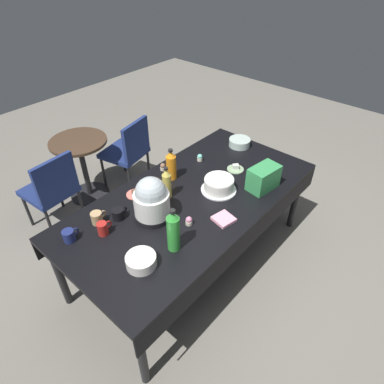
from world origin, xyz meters
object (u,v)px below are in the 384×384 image
coffee_mug_black (118,214)px  coffee_mug_tan (97,218)px  soda_bottle_lime_soda (173,231)px  cupcake_rose (189,221)px  maroon_chair_left (52,188)px  maroon_chair_right (129,149)px  glass_salad_bowl (240,142)px  soda_bottle_orange_juice (171,165)px  dessert_plate_white (272,170)px  cupcake_lemon (200,158)px  dessert_plate_coral (135,194)px  cupcake_cocoa (163,167)px  frosted_layer_cake (219,185)px  soda_bottle_ginger_ale (167,184)px  round_cafe_table (82,158)px  coffee_mug_red (103,228)px  slow_cooker (151,200)px  coffee_mug_navy (69,235)px  ceramic_snack_bowl (141,261)px  soda_carton (263,178)px  potluck_table (192,203)px

coffee_mug_black → coffee_mug_tan: bearing=150.2°
soda_bottle_lime_soda → coffee_mug_black: size_ratio=2.65×
cupcake_rose → soda_bottle_lime_soda: 0.28m
maroon_chair_left → maroon_chair_right: 0.96m
glass_salad_bowl → soda_bottle_orange_juice: size_ratio=0.74×
dessert_plate_white → soda_bottle_orange_juice: size_ratio=0.52×
cupcake_lemon → dessert_plate_white: bearing=-63.5°
dessert_plate_coral → maroon_chair_right: (0.70, 0.96, -0.27)m
cupcake_cocoa → coffee_mug_black: size_ratio=0.53×
frosted_layer_cake → coffee_mug_black: size_ratio=2.30×
soda_bottle_ginger_ale → frosted_layer_cake: bearing=-38.2°
round_cafe_table → frosted_layer_cake: bearing=-81.1°
cupcake_lemon → coffee_mug_red: 1.18m
soda_bottle_ginger_ale → dessert_plate_coral: bearing=126.9°
maroon_chair_left → round_cafe_table: size_ratio=1.18×
dessert_plate_coral → cupcake_cocoa: size_ratio=2.14×
slow_cooker → soda_bottle_lime_soda: 0.35m
coffee_mug_tan → maroon_chair_left: maroon_chair_left is taller
soda_bottle_lime_soda → frosted_layer_cake: bearing=12.8°
coffee_mug_navy → dessert_plate_coral: bearing=3.9°
ceramic_snack_bowl → maroon_chair_right: 1.94m
cupcake_cocoa → soda_bottle_ginger_ale: (-0.25, -0.30, 0.10)m
frosted_layer_cake → soda_bottle_lime_soda: bearing=-167.2°
dessert_plate_white → maroon_chair_right: maroon_chair_right is taller
soda_bottle_ginger_ale → coffee_mug_navy: (-0.79, 0.17, -0.09)m
maroon_chair_left → maroon_chair_right: size_ratio=1.00×
coffee_mug_navy → frosted_layer_cake: bearing=-21.0°
soda_bottle_lime_soda → coffee_mug_red: soda_bottle_lime_soda is taller
soda_bottle_lime_soda → soda_carton: size_ratio=1.30×
cupcake_rose → coffee_mug_tan: (-0.43, 0.51, 0.02)m
frosted_layer_cake → cupcake_cocoa: size_ratio=4.34×
ceramic_snack_bowl → soda_bottle_lime_soda: (0.24, -0.06, 0.12)m
dessert_plate_coral → cupcake_cocoa: 0.41m
soda_bottle_ginger_ale → soda_bottle_orange_juice: size_ratio=0.98×
round_cafe_table → glass_salad_bowl: bearing=-54.4°
cupcake_lemon → soda_bottle_ginger_ale: size_ratio=0.24×
slow_cooker → maroon_chair_right: bearing=57.9°
dessert_plate_white → soda_bottle_ginger_ale: size_ratio=0.54×
cupcake_cocoa → soda_bottle_ginger_ale: soda_bottle_ginger_ale is taller
soda_bottle_ginger_ale → coffee_mug_tan: (-0.56, 0.17, -0.08)m
soda_bottle_ginger_ale → maroon_chair_left: soda_bottle_ginger_ale is taller
soda_bottle_orange_juice → coffee_mug_navy: size_ratio=2.33×
slow_cooker → cupcake_rose: 0.31m
potluck_table → coffee_mug_navy: (-0.91, 0.32, 0.10)m
soda_bottle_orange_juice → slow_cooker: bearing=-151.8°
coffee_mug_red → dessert_plate_coral: bearing=20.9°
soda_bottle_ginger_ale → glass_salad_bowl: bearing=1.5°
ceramic_snack_bowl → soda_bottle_orange_juice: soda_bottle_orange_juice is taller
soda_bottle_lime_soda → maroon_chair_left: soda_bottle_lime_soda is taller
dessert_plate_coral → soda_carton: size_ratio=0.56×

